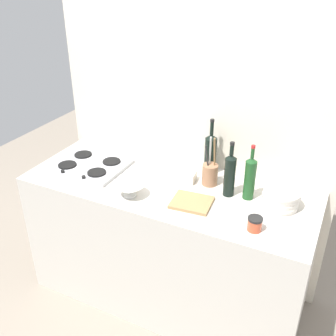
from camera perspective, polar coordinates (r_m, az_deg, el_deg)
name	(u,v)px	position (r m, az deg, el deg)	size (l,w,h in m)	color
ground_plane	(168,292)	(3.00, 0.00, -17.42)	(6.00, 6.00, 0.00)	gray
counter_block	(168,243)	(2.69, 0.00, -10.73)	(1.80, 0.70, 0.90)	beige
backsplash_panel	(193,126)	(2.64, 3.67, 6.00)	(1.90, 0.06, 2.30)	beige
stovetop_hob	(90,165)	(2.69, -11.18, 0.41)	(0.47, 0.38, 0.04)	#B2B2B7
plate_stack	(281,199)	(2.30, 15.88, -4.26)	(0.21, 0.21, 0.10)	silver
wine_bottle_leftmost	(250,178)	(2.29, 11.68, -1.36)	(0.06, 0.06, 0.34)	#19471E
wine_bottle_mid_left	(230,174)	(2.30, 8.87, -0.89)	(0.07, 0.07, 0.34)	black
wine_bottle_mid_right	(210,153)	(2.53, 6.12, 2.18)	(0.08, 0.08, 0.37)	black
mixing_bowl	(130,190)	(2.32, -5.55, -3.10)	(0.17, 0.17, 0.08)	white
butter_dish	(183,176)	(2.48, 2.10, -1.15)	(0.16, 0.09, 0.06)	silver
utensil_crock	(210,173)	(2.43, 6.05, -0.79)	(0.10, 0.10, 0.32)	#996B4C
condiment_jar_front	(255,224)	(2.09, 12.36, -7.84)	(0.08, 0.08, 0.08)	#C64C2D
cutting_board	(192,202)	(2.26, 3.41, -4.96)	(0.22, 0.19, 0.02)	#9E7A4C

